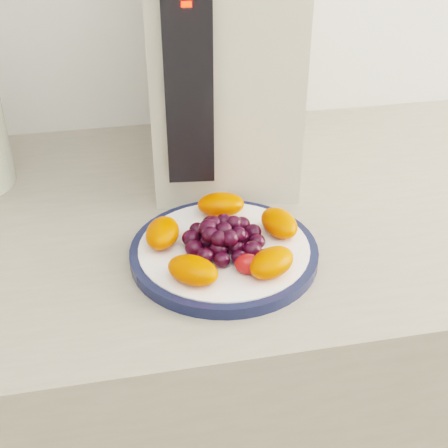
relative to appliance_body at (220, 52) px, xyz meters
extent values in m
cube|color=gray|center=(-0.12, -0.13, -0.63)|extent=(3.50, 0.60, 0.90)
cube|color=brown|center=(-0.12, -0.13, -0.66)|extent=(3.48, 0.58, 0.84)
cylinder|color=#111836|center=(-0.05, -0.26, -0.17)|extent=(0.23, 0.23, 0.01)
cylinder|color=white|center=(-0.05, -0.26, -0.17)|extent=(0.21, 0.21, 0.02)
cube|color=#BCB7A1|center=(0.00, 0.00, 0.00)|extent=(0.23, 0.30, 0.35)
cube|color=black|center=(-0.07, -0.14, 0.01)|extent=(0.06, 0.03, 0.26)
cube|color=#FF0C05|center=(-0.07, -0.15, 0.11)|extent=(0.01, 0.01, 0.01)
ellipsoid|color=#F83900|center=(0.03, -0.24, -0.14)|extent=(0.05, 0.07, 0.03)
ellipsoid|color=#F83900|center=(-0.04, -0.18, -0.14)|extent=(0.07, 0.05, 0.03)
ellipsoid|color=#F83900|center=(-0.12, -0.24, -0.14)|extent=(0.06, 0.07, 0.03)
ellipsoid|color=#F83900|center=(-0.09, -0.32, -0.14)|extent=(0.07, 0.07, 0.03)
ellipsoid|color=#F83900|center=(0.00, -0.32, -0.14)|extent=(0.07, 0.07, 0.03)
ellipsoid|color=black|center=(-0.05, -0.26, -0.15)|extent=(0.02, 0.02, 0.02)
ellipsoid|color=black|center=(-0.03, -0.26, -0.15)|extent=(0.02, 0.02, 0.02)
ellipsoid|color=black|center=(-0.04, -0.24, -0.15)|extent=(0.02, 0.02, 0.02)
ellipsoid|color=black|center=(-0.06, -0.24, -0.15)|extent=(0.02, 0.02, 0.02)
ellipsoid|color=black|center=(-0.07, -0.26, -0.15)|extent=(0.02, 0.02, 0.02)
ellipsoid|color=black|center=(-0.06, -0.28, -0.15)|extent=(0.02, 0.02, 0.02)
ellipsoid|color=black|center=(-0.04, -0.28, -0.15)|extent=(0.02, 0.02, 0.02)
ellipsoid|color=black|center=(-0.01, -0.25, -0.15)|extent=(0.02, 0.02, 0.02)
ellipsoid|color=black|center=(-0.02, -0.23, -0.15)|extent=(0.02, 0.02, 0.02)
ellipsoid|color=black|center=(-0.04, -0.22, -0.15)|extent=(0.02, 0.02, 0.02)
ellipsoid|color=black|center=(-0.06, -0.22, -0.15)|extent=(0.02, 0.02, 0.02)
ellipsoid|color=black|center=(-0.07, -0.23, -0.15)|extent=(0.02, 0.02, 0.02)
ellipsoid|color=black|center=(-0.09, -0.25, -0.15)|extent=(0.02, 0.02, 0.02)
ellipsoid|color=black|center=(-0.09, -0.27, -0.15)|extent=(0.02, 0.02, 0.02)
ellipsoid|color=black|center=(-0.07, -0.29, -0.15)|extent=(0.02, 0.02, 0.02)
ellipsoid|color=black|center=(-0.06, -0.30, -0.15)|extent=(0.02, 0.02, 0.02)
ellipsoid|color=black|center=(-0.04, -0.30, -0.15)|extent=(0.02, 0.02, 0.02)
ellipsoid|color=black|center=(-0.02, -0.29, -0.15)|extent=(0.02, 0.02, 0.02)
ellipsoid|color=black|center=(-0.01, -0.27, -0.15)|extent=(0.02, 0.02, 0.02)
ellipsoid|color=black|center=(-0.05, -0.26, -0.13)|extent=(0.02, 0.02, 0.02)
ellipsoid|color=black|center=(-0.03, -0.25, -0.13)|extent=(0.02, 0.02, 0.02)
ellipsoid|color=black|center=(-0.04, -0.24, -0.13)|extent=(0.02, 0.02, 0.02)
ellipsoid|color=black|center=(-0.06, -0.24, -0.13)|extent=(0.02, 0.02, 0.02)
ellipsoid|color=black|center=(-0.06, -0.25, -0.13)|extent=(0.02, 0.02, 0.02)
ellipsoid|color=black|center=(-0.06, -0.27, -0.13)|extent=(0.02, 0.02, 0.02)
ellipsoid|color=black|center=(-0.06, -0.28, -0.13)|extent=(0.02, 0.02, 0.02)
ellipsoid|color=black|center=(-0.04, -0.28, -0.13)|extent=(0.02, 0.02, 0.02)
ellipsoid|color=black|center=(-0.03, -0.27, -0.13)|extent=(0.02, 0.02, 0.02)
ellipsoid|color=red|center=(-0.03, -0.31, -0.15)|extent=(0.03, 0.03, 0.02)
ellipsoid|color=red|center=(-0.01, -0.31, -0.15)|extent=(0.04, 0.04, 0.02)
camera|label=1|loc=(-0.17, -0.87, 0.28)|focal=50.00mm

